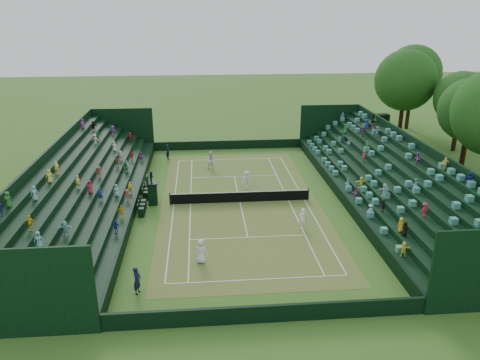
{
  "coord_description": "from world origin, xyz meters",
  "views": [
    {
      "loc": [
        -3.14,
        -35.85,
        15.25
      ],
      "look_at": [
        0.0,
        0.0,
        2.0
      ],
      "focal_mm": 35.0,
      "sensor_mm": 36.0,
      "label": 1
    }
  ],
  "objects_px": {
    "umpire_chair": "(152,191)",
    "player_far_west": "(211,161)",
    "player_near_west": "(201,251)",
    "player_far_east": "(247,179)",
    "tennis_net": "(240,197)",
    "player_near_east": "(302,218)"
  },
  "relations": [
    {
      "from": "tennis_net",
      "to": "umpire_chair",
      "type": "bearing_deg",
      "value": 178.16
    },
    {
      "from": "umpire_chair",
      "to": "player_far_west",
      "type": "xyz_separation_m",
      "value": [
        5.07,
        8.51,
        -0.29
      ]
    },
    {
      "from": "player_near_west",
      "to": "player_far_east",
      "type": "height_order",
      "value": "player_near_west"
    },
    {
      "from": "player_near_east",
      "to": "player_far_east",
      "type": "xyz_separation_m",
      "value": [
        -3.24,
        8.6,
        0.01
      ]
    },
    {
      "from": "umpire_chair",
      "to": "player_near_east",
      "type": "bearing_deg",
      "value": -25.89
    },
    {
      "from": "umpire_chair",
      "to": "player_near_west",
      "type": "xyz_separation_m",
      "value": [
        3.88,
        -9.8,
        -0.4
      ]
    },
    {
      "from": "player_far_west",
      "to": "player_far_east",
      "type": "relative_size",
      "value": 1.16
    },
    {
      "from": "umpire_chair",
      "to": "player_near_west",
      "type": "distance_m",
      "value": 10.55
    },
    {
      "from": "player_far_west",
      "to": "player_near_east",
      "type": "bearing_deg",
      "value": -64.31
    },
    {
      "from": "tennis_net",
      "to": "player_far_west",
      "type": "xyz_separation_m",
      "value": [
        -2.12,
        8.74,
        0.41
      ]
    },
    {
      "from": "tennis_net",
      "to": "player_near_west",
      "type": "bearing_deg",
      "value": -109.08
    },
    {
      "from": "player_far_west",
      "to": "player_far_east",
      "type": "bearing_deg",
      "value": -59.24
    },
    {
      "from": "tennis_net",
      "to": "player_near_east",
      "type": "height_order",
      "value": "player_near_east"
    },
    {
      "from": "player_far_east",
      "to": "umpire_chair",
      "type": "bearing_deg",
      "value": 159.03
    },
    {
      "from": "umpire_chair",
      "to": "player_far_west",
      "type": "height_order",
      "value": "umpire_chair"
    },
    {
      "from": "player_far_west",
      "to": "player_near_west",
      "type": "bearing_deg",
      "value": -92.1
    },
    {
      "from": "umpire_chair",
      "to": "player_far_west",
      "type": "relative_size",
      "value": 1.53
    },
    {
      "from": "player_far_east",
      "to": "player_near_west",
      "type": "bearing_deg",
      "value": -150.03
    },
    {
      "from": "tennis_net",
      "to": "player_far_west",
      "type": "height_order",
      "value": "player_far_west"
    },
    {
      "from": "umpire_chair",
      "to": "player_near_east",
      "type": "xyz_separation_m",
      "value": [
        11.33,
        -5.5,
        -0.42
      ]
    },
    {
      "from": "umpire_chair",
      "to": "player_far_east",
      "type": "relative_size",
      "value": 1.77
    },
    {
      "from": "player_far_east",
      "to": "player_near_east",
      "type": "bearing_deg",
      "value": -111.35
    }
  ]
}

